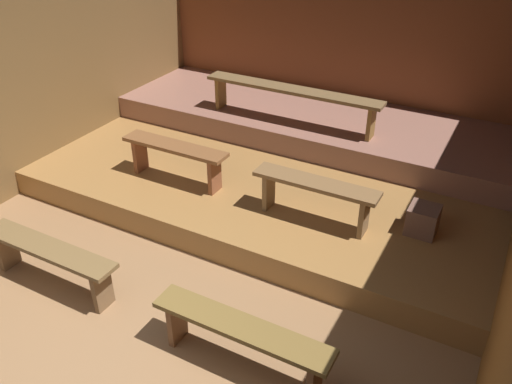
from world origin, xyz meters
name	(u,v)px	position (x,y,z in m)	size (l,w,h in m)	color
ground	(247,218)	(0.00, 2.54, -0.04)	(5.97, 5.88, 0.08)	#956C47
wall_back	(339,51)	(0.00, 5.11, 1.17)	(5.97, 0.06, 2.34)	brown
wall_left	(55,75)	(-2.62, 2.54, 1.17)	(0.06, 5.88, 2.34)	brown
platform_lower	(281,172)	(0.00, 3.37, 0.14)	(5.17, 3.41, 0.29)	#9F6F3B
platform_middle	(312,123)	(0.00, 4.29, 0.43)	(5.17, 1.58, 0.29)	#946353
bench_floor_left	(49,255)	(-0.98, 0.70, 0.34)	(1.42, 0.25, 0.44)	brown
bench_floor_right	(241,335)	(0.98, 0.70, 0.34)	(1.42, 0.25, 0.44)	brown
bench_lower_left	(175,153)	(-0.83, 2.41, 0.62)	(1.24, 0.25, 0.44)	brown
bench_lower_right	(315,191)	(0.83, 2.41, 0.62)	(1.24, 0.25, 0.44)	brown
bench_middle_center	(292,94)	(-0.13, 3.89, 0.93)	(2.28, 0.25, 0.44)	brown
wooden_crate_lower	(423,220)	(1.82, 2.71, 0.43)	(0.28, 0.28, 0.28)	brown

